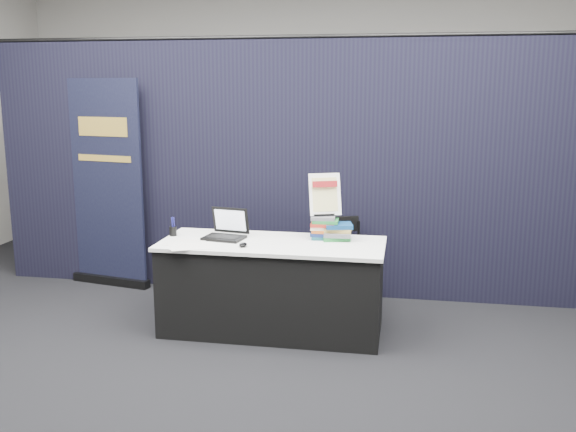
# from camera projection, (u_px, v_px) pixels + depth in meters

# --- Properties ---
(floor) EXTENTS (8.00, 8.00, 0.00)m
(floor) POSITION_uv_depth(u_px,v_px,m) (257.00, 357.00, 4.77)
(floor) COLOR black
(floor) RESTS_ON ground
(wall_back) EXTENTS (8.00, 0.02, 3.50)m
(wall_back) POSITION_uv_depth(u_px,v_px,m) (327.00, 104.00, 8.28)
(wall_back) COLOR #A5A29C
(wall_back) RESTS_ON floor
(drape_partition) EXTENTS (6.00, 0.08, 2.40)m
(drape_partition) POSITION_uv_depth(u_px,v_px,m) (295.00, 170.00, 6.07)
(drape_partition) COLOR black
(drape_partition) RESTS_ON floor
(display_table) EXTENTS (1.80, 0.75, 0.75)m
(display_table) POSITION_uv_depth(u_px,v_px,m) (272.00, 286.00, 5.22)
(display_table) COLOR black
(display_table) RESTS_ON floor
(laptop) EXTENTS (0.35, 0.30, 0.24)m
(laptop) POSITION_uv_depth(u_px,v_px,m) (225.00, 231.00, 5.27)
(laptop) COLOR black
(laptop) RESTS_ON display_table
(mouse) EXTENTS (0.07, 0.10, 0.03)m
(mouse) POSITION_uv_depth(u_px,v_px,m) (243.00, 245.00, 5.00)
(mouse) COLOR black
(mouse) RESTS_ON display_table
(brochure_left) EXTENTS (0.33, 0.29, 0.00)m
(brochure_left) POSITION_uv_depth(u_px,v_px,m) (188.00, 247.00, 4.98)
(brochure_left) COLOR silver
(brochure_left) RESTS_ON display_table
(brochure_mid) EXTENTS (0.34, 0.25, 0.00)m
(brochure_mid) POSITION_uv_depth(u_px,v_px,m) (185.00, 243.00, 5.12)
(brochure_mid) COLOR silver
(brochure_mid) RESTS_ON display_table
(brochure_right) EXTENTS (0.37, 0.30, 0.00)m
(brochure_right) POSITION_uv_depth(u_px,v_px,m) (192.00, 246.00, 5.01)
(brochure_right) COLOR white
(brochure_right) RESTS_ON display_table
(pen_cup) EXTENTS (0.08, 0.08, 0.08)m
(pen_cup) POSITION_uv_depth(u_px,v_px,m) (173.00, 231.00, 5.36)
(pen_cup) COLOR black
(pen_cup) RESTS_ON display_table
(book_stack_tall) EXTENTS (0.21, 0.17, 0.19)m
(book_stack_tall) POSITION_uv_depth(u_px,v_px,m) (324.00, 227.00, 5.24)
(book_stack_tall) COLOR #174E58
(book_stack_tall) RESTS_ON display_table
(book_stack_short) EXTENTS (0.25, 0.21, 0.13)m
(book_stack_short) POSITION_uv_depth(u_px,v_px,m) (337.00, 232.00, 5.22)
(book_stack_short) COLOR #1F7431
(book_stack_short) RESTS_ON display_table
(info_sign) EXTENTS (0.28, 0.19, 0.35)m
(info_sign) POSITION_uv_depth(u_px,v_px,m) (325.00, 195.00, 5.21)
(info_sign) COLOR black
(info_sign) RESTS_ON book_stack_tall
(pullup_banner) EXTENTS (0.87, 0.26, 2.06)m
(pullup_banner) POSITION_uv_depth(u_px,v_px,m) (107.00, 196.00, 6.37)
(pullup_banner) COLOR black
(pullup_banner) RESTS_ON floor
(stacking_chair) EXTENTS (0.47, 0.48, 0.81)m
(stacking_chair) POSITION_uv_depth(u_px,v_px,m) (338.00, 258.00, 5.79)
(stacking_chair) COLOR black
(stacking_chair) RESTS_ON floor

